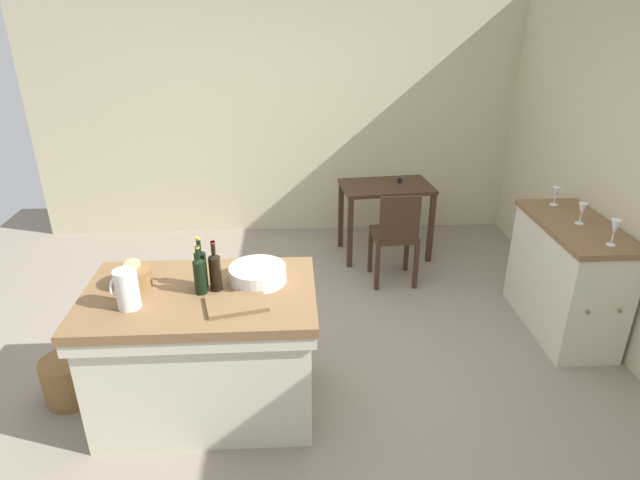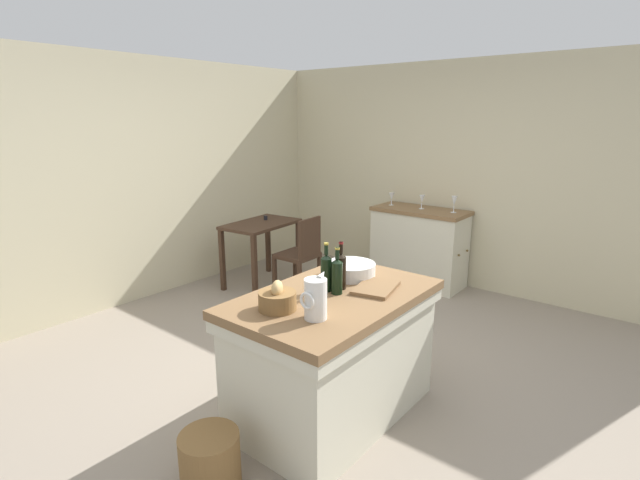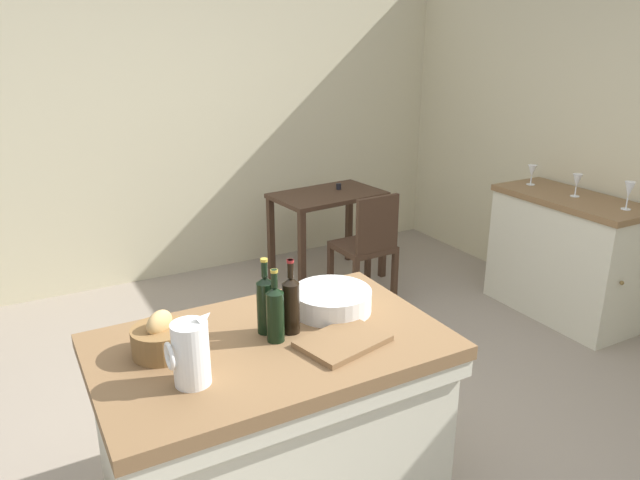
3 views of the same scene
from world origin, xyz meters
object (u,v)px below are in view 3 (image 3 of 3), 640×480
(wine_glass_middle, at_px, (532,171))
(wine_bottle_dark, at_px, (291,303))
(pitcher, at_px, (191,353))
(cutting_board, at_px, (343,341))
(wine_bottle_amber, at_px, (265,303))
(writing_desk, at_px, (328,208))
(wooden_chair, at_px, (367,246))
(side_cabinet, at_px, (565,256))
(wine_glass_far_left, at_px, (629,191))
(wine_bottle_green, at_px, (275,312))
(wine_glass_left, at_px, (577,181))
(island_table, at_px, (273,423))
(wash_bowl, at_px, (332,300))
(bread_basket, at_px, (161,339))

(wine_glass_middle, bearing_deg, wine_bottle_dark, -156.12)
(wine_glass_middle, bearing_deg, pitcher, -156.68)
(cutting_board, height_order, wine_bottle_amber, wine_bottle_amber)
(writing_desk, height_order, wooden_chair, wooden_chair)
(side_cabinet, xyz_separation_m, wine_bottle_dark, (-2.63, -0.77, 0.54))
(cutting_board, relative_size, wine_glass_far_left, 1.80)
(wine_bottle_green, distance_m, wine_glass_far_left, 2.79)
(side_cabinet, bearing_deg, wooden_chair, 146.24)
(writing_desk, bearing_deg, wooden_chair, -91.13)
(wine_glass_left, bearing_deg, island_table, -163.99)
(island_table, xyz_separation_m, wine_bottle_dark, (0.10, 0.02, 0.53))
(pitcher, distance_m, wine_bottle_amber, 0.44)
(pitcher, relative_size, wine_glass_middle, 1.80)
(wooden_chair, height_order, wash_bowl, wash_bowl)
(side_cabinet, xyz_separation_m, bread_basket, (-3.15, -0.68, 0.47))
(wash_bowl, distance_m, wine_glass_left, 2.49)
(pitcher, distance_m, wash_bowl, 0.77)
(island_table, bearing_deg, cutting_board, -34.83)
(side_cabinet, distance_m, pitcher, 3.29)
(wooden_chair, xyz_separation_m, cutting_board, (-1.28, -1.77, 0.38))
(island_table, distance_m, pitcher, 0.66)
(cutting_board, xyz_separation_m, wine_glass_left, (2.51, 0.96, 0.15))
(wash_bowl, height_order, wine_glass_middle, wine_glass_middle)
(wooden_chair, bearing_deg, wine_glass_far_left, -43.75)
(wooden_chair, bearing_deg, wine_glass_left, -33.52)
(wooden_chair, bearing_deg, bread_basket, -142.16)
(cutting_board, bearing_deg, wooden_chair, 54.17)
(bread_basket, relative_size, wine_bottle_green, 0.73)
(wash_bowl, bearing_deg, writing_desk, 60.95)
(wooden_chair, xyz_separation_m, wine_glass_far_left, (1.26, -1.20, 0.55))
(writing_desk, height_order, cutting_board, cutting_board)
(wine_glass_left, relative_size, wine_glass_middle, 1.07)
(writing_desk, height_order, wine_glass_middle, wine_glass_middle)
(island_table, relative_size, pitcher, 5.07)
(wooden_chair, distance_m, wine_bottle_dark, 2.18)
(side_cabinet, bearing_deg, wine_bottle_green, -163.58)
(pitcher, xyz_separation_m, wine_glass_middle, (3.11, 1.34, 0.04))
(writing_desk, bearing_deg, side_cabinet, -50.31)
(side_cabinet, bearing_deg, wine_glass_left, -5.61)
(side_cabinet, height_order, wine_glass_left, wine_glass_left)
(pitcher, height_order, wash_bowl, pitcher)
(pitcher, xyz_separation_m, wine_bottle_green, (0.39, 0.14, 0.00))
(bread_basket, bearing_deg, cutting_board, -22.71)
(writing_desk, relative_size, wine_bottle_green, 3.08)
(wash_bowl, bearing_deg, wine_bottle_amber, -172.73)
(bread_basket, distance_m, wine_glass_middle, 3.33)
(wine_bottle_green, bearing_deg, island_table, 148.63)
(side_cabinet, bearing_deg, wash_bowl, -164.24)
(wooden_chair, xyz_separation_m, wash_bowl, (-1.17, -1.49, 0.42))
(side_cabinet, height_order, bread_basket, bread_basket)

